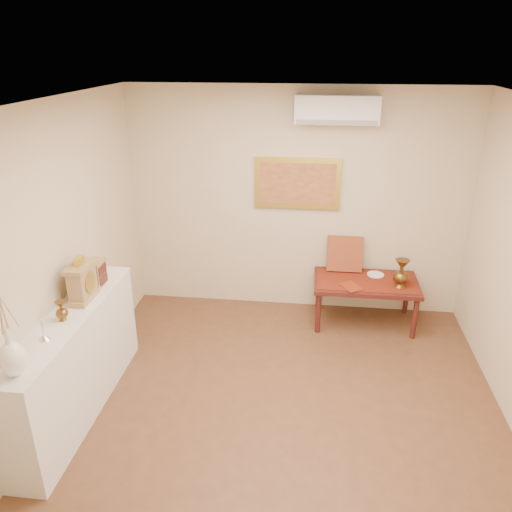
# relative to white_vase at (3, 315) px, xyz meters

# --- Properties ---
(floor) EXTENTS (4.50, 4.50, 0.00)m
(floor) POSITION_rel_white_vase_xyz_m (1.80, 0.83, -1.46)
(floor) COLOR brown
(floor) RESTS_ON ground
(ceiling) EXTENTS (4.50, 4.50, 0.00)m
(ceiling) POSITION_rel_white_vase_xyz_m (1.80, 0.83, 1.24)
(ceiling) COLOR white
(ceiling) RESTS_ON ground
(wall_back) EXTENTS (4.00, 0.02, 2.70)m
(wall_back) POSITION_rel_white_vase_xyz_m (1.80, 3.08, -0.11)
(wall_back) COLOR beige
(wall_back) RESTS_ON ground
(wall_left) EXTENTS (0.02, 4.50, 2.70)m
(wall_left) POSITION_rel_white_vase_xyz_m (-0.20, 0.83, -0.11)
(wall_left) COLOR beige
(wall_left) RESTS_ON ground
(white_vase) EXTENTS (0.18, 0.18, 0.96)m
(white_vase) POSITION_rel_white_vase_xyz_m (0.00, 0.00, 0.00)
(white_vase) COLOR white
(white_vase) RESTS_ON display_ledge
(candlestick) EXTENTS (0.09, 0.09, 0.19)m
(candlestick) POSITION_rel_white_vase_xyz_m (-0.03, 0.45, -0.38)
(candlestick) COLOR silver
(candlestick) RESTS_ON display_ledge
(brass_urn_small) EXTENTS (0.10, 0.10, 0.23)m
(brass_urn_small) POSITION_rel_white_vase_xyz_m (-0.03, 0.75, -0.37)
(brass_urn_small) COLOR brown
(brass_urn_small) RESTS_ON display_ledge
(table_cloth) EXTENTS (1.14, 0.59, 0.01)m
(table_cloth) POSITION_rel_white_vase_xyz_m (2.65, 2.71, -0.90)
(table_cloth) COLOR maroon
(table_cloth) RESTS_ON low_table
(brass_urn_tall) EXTENTS (0.18, 0.18, 0.40)m
(brass_urn_tall) POSITION_rel_white_vase_xyz_m (3.01, 2.59, -0.70)
(brass_urn_tall) COLOR brown
(brass_urn_tall) RESTS_ON table_cloth
(plate) EXTENTS (0.20, 0.20, 0.01)m
(plate) POSITION_rel_white_vase_xyz_m (2.77, 2.87, -0.89)
(plate) COLOR white
(plate) RESTS_ON table_cloth
(menu) EXTENTS (0.29, 0.31, 0.01)m
(menu) POSITION_rel_white_vase_xyz_m (2.46, 2.51, -0.89)
(menu) COLOR maroon
(menu) RESTS_ON table_cloth
(cushion) EXTENTS (0.42, 0.19, 0.43)m
(cushion) POSITION_rel_white_vase_xyz_m (2.40, 2.98, -0.69)
(cushion) COLOR maroon
(cushion) RESTS_ON table_cloth
(display_ledge) EXTENTS (0.37, 2.02, 0.98)m
(display_ledge) POSITION_rel_white_vase_xyz_m (-0.03, 0.83, -0.97)
(display_ledge) COLOR silver
(display_ledge) RESTS_ON floor
(mantel_clock) EXTENTS (0.17, 0.36, 0.41)m
(mantel_clock) POSITION_rel_white_vase_xyz_m (-0.01, 1.13, -0.30)
(mantel_clock) COLOR #A38354
(mantel_clock) RESTS_ON display_ledge
(wooden_chest) EXTENTS (0.16, 0.21, 0.24)m
(wooden_chest) POSITION_rel_white_vase_xyz_m (-0.02, 1.42, -0.36)
(wooden_chest) COLOR #A38354
(wooden_chest) RESTS_ON display_ledge
(low_table) EXTENTS (1.20, 0.70, 0.55)m
(low_table) POSITION_rel_white_vase_xyz_m (2.65, 2.71, -0.97)
(low_table) COLOR #4B1916
(low_table) RESTS_ON floor
(painting) EXTENTS (1.00, 0.06, 0.60)m
(painting) POSITION_rel_white_vase_xyz_m (1.80, 3.05, 0.14)
(painting) COLOR gold
(painting) RESTS_ON wall_back
(ac_unit) EXTENTS (0.90, 0.25, 0.30)m
(ac_unit) POSITION_rel_white_vase_xyz_m (2.20, 2.95, 0.99)
(ac_unit) COLOR white
(ac_unit) RESTS_ON wall_back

